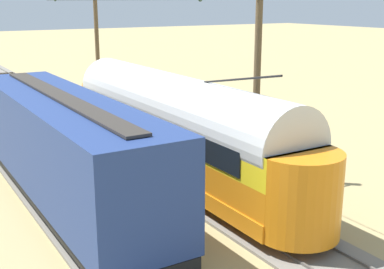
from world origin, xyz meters
name	(u,v)px	position (x,y,z in m)	size (l,w,h in m)	color
ground_plane	(89,162)	(0.00, 0.00, 0.00)	(220.00, 220.00, 0.00)	tan
track_streetcar_siding	(134,151)	(-2.41, -0.31, 0.05)	(2.80, 80.00, 0.18)	slate
track_adjacent_siding	(34,168)	(2.41, -0.31, 0.05)	(2.80, 80.00, 0.18)	slate
vintage_streetcar	(175,124)	(-2.41, 3.81, 2.26)	(2.65, 17.26, 4.91)	orange
coach_adjacent	(64,147)	(2.41, 4.32, 2.17)	(2.96, 14.05, 3.85)	navy
catenary_pole_foreground	(96,48)	(-5.01, -11.67, 4.05)	(2.89, 0.28, 7.77)	brown
catenary_pole_mid_near	(255,82)	(-5.01, 5.73, 4.05)	(2.89, 0.28, 7.77)	brown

